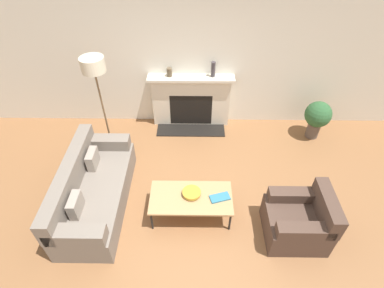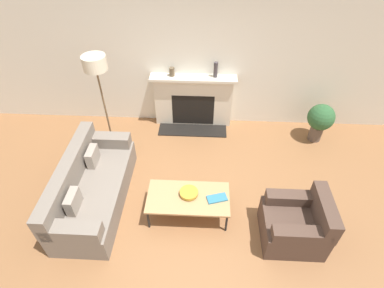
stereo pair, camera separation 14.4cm
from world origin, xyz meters
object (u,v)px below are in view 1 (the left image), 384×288
object	(u,v)px
mantel_vase_center_left	(213,69)
potted_plant	(317,116)
couch	(93,191)
armchair_near	(300,221)
fireplace	(191,102)
floor_lamp	(95,76)
mantel_vase_left	(169,72)
bowl	(192,193)
book	(220,197)
coffee_table	(191,198)

from	to	relation	value
mantel_vase_center_left	potted_plant	xyz separation A→B (m)	(2.00, -0.42, -0.75)
couch	armchair_near	distance (m)	3.06
fireplace	floor_lamp	distance (m)	2.01
fireplace	mantel_vase_center_left	bearing A→B (deg)	2.07
couch	mantel_vase_left	world-z (taller)	mantel_vase_left
bowl	couch	bearing A→B (deg)	175.38
book	mantel_vase_left	distance (m)	2.58
couch	bowl	distance (m)	1.52
fireplace	potted_plant	xyz separation A→B (m)	(2.41, -0.40, -0.05)
coffee_table	mantel_vase_left	xyz separation A→B (m)	(-0.44, 2.31, 0.79)
bowl	mantel_vase_center_left	distance (m)	2.42
fireplace	book	xyz separation A→B (m)	(0.45, -2.30, -0.12)
mantel_vase_center_left	potted_plant	size ratio (longest dim) A/B	0.38
mantel_vase_left	mantel_vase_center_left	xyz separation A→B (m)	(0.81, 0.00, 0.06)
armchair_near	book	bearing A→B (deg)	-105.87
mantel_vase_center_left	fireplace	bearing A→B (deg)	-177.93
potted_plant	fireplace	bearing A→B (deg)	170.48
coffee_table	potted_plant	size ratio (longest dim) A/B	1.55
bowl	potted_plant	xyz separation A→B (m)	(2.37, 1.84, 0.04)
fireplace	couch	bearing A→B (deg)	-124.64
coffee_table	bowl	distance (m)	0.08
fireplace	couch	xyz separation A→B (m)	(-1.47, -2.12, -0.22)
armchair_near	fireplace	bearing A→B (deg)	-149.32
floor_lamp	mantel_vase_center_left	size ratio (longest dim) A/B	6.42
book	potted_plant	world-z (taller)	potted_plant
bowl	armchair_near	bearing A→B (deg)	-13.85
bowl	mantel_vase_left	bearing A→B (deg)	101.13
couch	mantel_vase_center_left	world-z (taller)	mantel_vase_center_left
couch	potted_plant	size ratio (longest dim) A/B	2.55
couch	floor_lamp	size ratio (longest dim) A/B	1.06
floor_lamp	mantel_vase_left	bearing A→B (deg)	39.67
couch	coffee_table	world-z (taller)	couch
coffee_table	book	distance (m)	0.42
armchair_near	mantel_vase_left	world-z (taller)	mantel_vase_left
mantel_vase_left	fireplace	bearing A→B (deg)	-2.12
bowl	mantel_vase_left	xyz separation A→B (m)	(-0.44, 2.26, 0.73)
armchair_near	coffee_table	bearing A→B (deg)	-102.06
bowl	book	size ratio (longest dim) A/B	0.86
book	potted_plant	distance (m)	2.73
floor_lamp	mantel_vase_center_left	distance (m)	2.11
coffee_table	mantel_vase_left	bearing A→B (deg)	100.73
book	mantel_vase_left	bearing A→B (deg)	93.62
couch	potted_plant	bearing A→B (deg)	-66.12
fireplace	book	bearing A→B (deg)	-78.85
book	mantel_vase_left	xyz separation A→B (m)	(-0.85, 2.32, 0.75)
couch	floor_lamp	world-z (taller)	floor_lamp
coffee_table	mantel_vase_left	size ratio (longest dim) A/B	7.36
bowl	floor_lamp	size ratio (longest dim) A/B	0.14
couch	fireplace	bearing A→B (deg)	-34.64
book	floor_lamp	size ratio (longest dim) A/B	0.17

